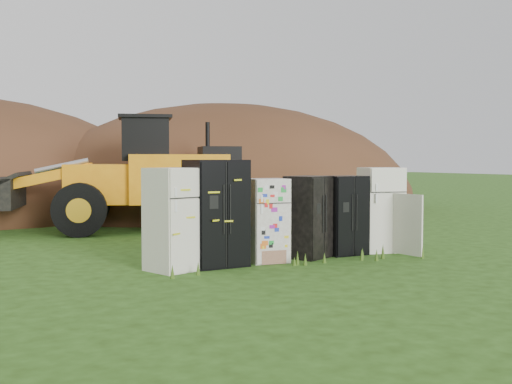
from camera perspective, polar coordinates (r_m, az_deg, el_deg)
ground at (r=12.74m, az=3.06°, el=-6.00°), size 120.00×120.00×0.00m
fridge_leftmost at (r=11.46m, az=-7.38°, el=-2.43°), size 0.99×0.97×1.83m
fridge_black_side at (r=11.87m, az=-3.57°, el=-1.88°), size 1.03×0.81×1.97m
fridge_sticker at (r=12.34m, az=1.00°, el=-2.53°), size 0.81×0.77×1.61m
fridge_dark_mid at (r=12.90m, az=4.68°, el=-2.22°), size 1.04×0.96×1.64m
fridge_black_right at (r=13.43m, az=7.80°, el=-2.05°), size 0.84×0.71×1.63m
fridge_open_door at (r=13.98m, az=11.03°, el=-1.54°), size 0.99×0.95×1.80m
wheel_loader at (r=17.84m, az=-12.36°, el=1.61°), size 7.04×4.63×3.16m
dirt_mound_right at (r=24.92m, az=-2.38°, el=-1.59°), size 15.95×11.69×8.19m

